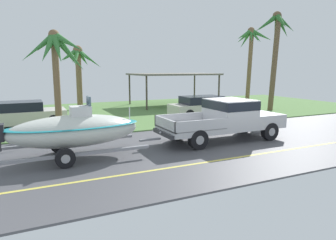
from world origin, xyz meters
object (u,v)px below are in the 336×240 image
(boat_on_trailer, at_px, (74,130))
(carport_awning, at_px, (174,75))
(pickup_truck_towing, at_px, (229,117))
(parked_sedan_far, at_px, (204,107))
(palm_tree_far_left, at_px, (78,63))
(palm_tree_near_left, at_px, (251,46))
(parked_sedan_near, at_px, (22,114))
(palm_tree_mid, at_px, (57,54))
(palm_tree_near_right, at_px, (276,39))

(boat_on_trailer, relative_size, carport_awning, 0.83)
(pickup_truck_towing, distance_m, parked_sedan_far, 6.70)
(parked_sedan_far, relative_size, palm_tree_far_left, 0.95)
(carport_awning, relative_size, palm_tree_near_left, 1.03)
(parked_sedan_near, xyz_separation_m, palm_tree_near_left, (19.10, 3.83, 4.55))
(carport_awning, height_order, palm_tree_far_left, palm_tree_far_left)
(parked_sedan_far, bearing_deg, parked_sedan_near, 172.99)
(boat_on_trailer, bearing_deg, carport_awning, 51.11)
(pickup_truck_towing, height_order, palm_tree_mid, palm_tree_mid)
(pickup_truck_towing, relative_size, carport_awning, 0.83)
(parked_sedan_far, xyz_separation_m, palm_tree_near_right, (5.99, -0.01, 4.63))
(boat_on_trailer, distance_m, palm_tree_far_left, 13.94)
(pickup_truck_towing, distance_m, carport_awning, 13.15)
(carport_awning, height_order, palm_tree_mid, palm_tree_mid)
(palm_tree_near_left, relative_size, palm_tree_near_right, 0.95)
(carport_awning, distance_m, palm_tree_near_right, 8.60)
(carport_awning, bearing_deg, parked_sedan_near, -157.00)
(parked_sedan_far, xyz_separation_m, palm_tree_far_left, (-6.86, 7.30, 2.95))
(pickup_truck_towing, relative_size, parked_sedan_far, 1.25)
(parked_sedan_far, height_order, palm_tree_far_left, palm_tree_far_left)
(boat_on_trailer, height_order, palm_tree_mid, palm_tree_mid)
(parked_sedan_near, distance_m, palm_tree_near_left, 20.00)
(palm_tree_near_right, bearing_deg, parked_sedan_far, 179.86)
(carport_awning, height_order, palm_tree_near_right, palm_tree_near_right)
(parked_sedan_near, height_order, parked_sedan_far, same)
(parked_sedan_far, xyz_separation_m, palm_tree_mid, (-9.19, -1.36, 3.17))
(boat_on_trailer, xyz_separation_m, palm_tree_near_left, (17.36, 11.37, 4.22))
(boat_on_trailer, relative_size, palm_tree_near_left, 0.86)
(parked_sedan_near, xyz_separation_m, parked_sedan_far, (10.98, -1.35, -0.00))
(palm_tree_mid, xyz_separation_m, palm_tree_far_left, (2.33, 8.66, -0.23))
(parked_sedan_near, relative_size, palm_tree_near_right, 0.62)
(palm_tree_near_left, distance_m, palm_tree_far_left, 15.21)
(boat_on_trailer, bearing_deg, pickup_truck_towing, 0.00)
(palm_tree_mid, bearing_deg, boat_on_trailer, -90.71)
(parked_sedan_far, distance_m, palm_tree_far_left, 10.44)
(palm_tree_near_right, height_order, palm_tree_far_left, palm_tree_near_right)
(parked_sedan_far, height_order, palm_tree_mid, palm_tree_mid)
(boat_on_trailer, height_order, parked_sedan_far, boat_on_trailer)
(pickup_truck_towing, relative_size, palm_tree_mid, 1.17)
(boat_on_trailer, relative_size, parked_sedan_far, 1.25)
(parked_sedan_near, bearing_deg, palm_tree_near_left, 11.35)
(parked_sedan_near, height_order, palm_tree_near_left, palm_tree_near_left)
(parked_sedan_far, height_order, palm_tree_near_right, palm_tree_near_right)
(parked_sedan_far, bearing_deg, carport_awning, 81.92)
(palm_tree_far_left, bearing_deg, palm_tree_near_left, -8.04)
(palm_tree_near_right, height_order, palm_tree_mid, palm_tree_near_right)
(palm_tree_mid, bearing_deg, palm_tree_near_left, 20.72)
(boat_on_trailer, height_order, palm_tree_near_left, palm_tree_near_left)
(boat_on_trailer, relative_size, palm_tree_far_left, 1.20)
(pickup_truck_towing, height_order, palm_tree_near_left, palm_tree_near_left)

